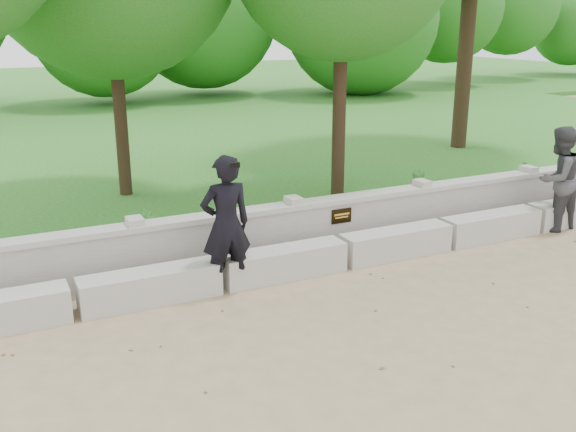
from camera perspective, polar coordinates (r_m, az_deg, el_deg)
name	(u,v)px	position (r m, az deg, el deg)	size (l,w,h in m)	color
ground	(417,314)	(8.59, 11.40, -8.56)	(80.00, 80.00, 0.00)	tan
lawn	(147,136)	(20.95, -12.41, 6.95)	(40.00, 22.00, 0.25)	#285D18
concrete_bench	(343,252)	(9.95, 4.88, -3.24)	(11.90, 0.45, 0.45)	beige
parapet_wall	(321,225)	(10.44, 2.95, -0.82)	(12.50, 0.35, 0.90)	#B8B5AE
man_main	(226,225)	(8.82, -5.54, -0.78)	(0.72, 0.64, 1.95)	black
visitor_left	(557,179)	(12.42, 22.83, 3.05)	(1.00, 0.83, 1.89)	#3B3B40
shrub_a	(149,224)	(10.53, -12.28, -0.73)	(0.28, 0.19, 0.53)	#2E6E25
shrub_b	(421,187)	(12.56, 11.71, 2.52)	(0.37, 0.30, 0.67)	#2E6E25
shrub_c	(533,177)	(14.24, 20.97, 3.26)	(0.53, 0.46, 0.59)	#2E6E25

